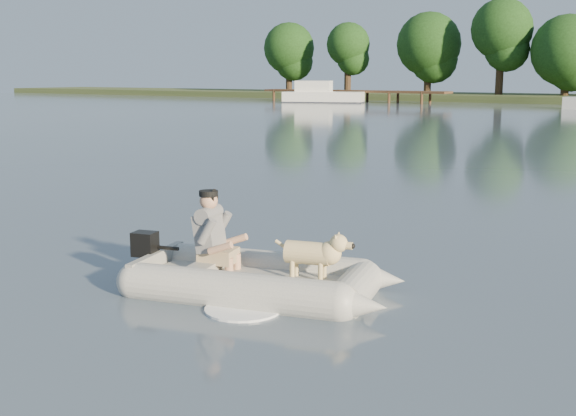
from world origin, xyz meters
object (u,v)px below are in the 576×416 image
Objects in this scene: dinghy at (259,249)px; man at (211,229)px; dog at (308,257)px; cabin_cruiser at (324,92)px; dock at (353,96)px.

dinghy is 0.64m from man.
man is 1.16× the size of dog.
cabin_cruiser is (-27.77, 48.20, 0.43)m from dinghy.
dinghy is 5.20× the size of dog.
dinghy is 4.50× the size of man.
man is at bearing 175.76° from dinghy.
man is 55.42m from cabin_cruiser.
dinghy reaches higher than dock.
dog is at bearing -79.04° from cabin_cruiser.
cabin_cruiser is (-27.17, 48.31, 0.26)m from man.
dinghy is at bearing -4.24° from man.
man is at bearing -80.22° from cabin_cruiser.
cabin_cruiser is at bearing 105.62° from dinghy.
cabin_cruiser reaches higher than dinghy.
dog is at bearing -0.00° from man.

